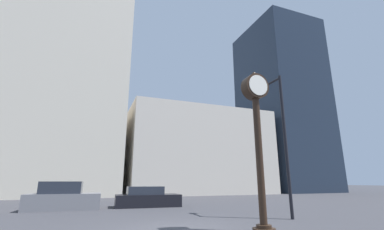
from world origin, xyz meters
The scene contains 8 objects.
ground_plane centered at (0.00, 0.00, 0.00)m, with size 200.00×200.00×0.00m, color #38383D.
building_tall_tower centered at (-7.12, 24.00, 20.09)m, with size 14.74×12.00×40.18m.
building_storefront_row centered at (10.08, 24.00, 5.23)m, with size 18.00×12.00×10.45m.
building_glass_modern centered at (25.48, 24.00, 13.61)m, with size 10.12×12.00×27.21m.
street_clock centered at (2.42, -1.37, 3.33)m, with size 0.90×0.71×5.33m.
car_grey centered at (-4.04, 7.93, 0.64)m, with size 3.86×1.93×1.52m.
car_black centered at (0.67, 8.12, 0.51)m, with size 4.03×2.03×1.22m.
street_lamp_right centered at (5.24, 0.92, 4.24)m, with size 0.36×1.57×6.38m.
Camera 1 is at (-2.71, -8.55, 1.52)m, focal length 24.00 mm.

